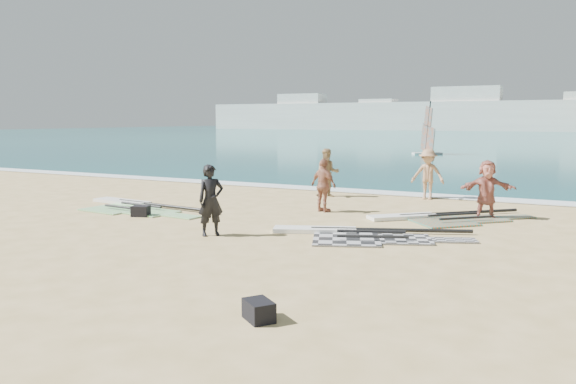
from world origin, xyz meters
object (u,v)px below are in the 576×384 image
at_px(rig_green, 134,206).
at_px(gear_bag_far, 259,310).
at_px(beachgoer_back, 324,185).
at_px(person_wetsuit, 211,200).
at_px(beachgoer_right, 487,190).
at_px(gear_bag_near, 141,211).
at_px(beachgoer_left, 328,173).
at_px(rig_orange, 440,218).
at_px(beachgoer_mid, 428,174).
at_px(rig_grey, 354,234).

relative_size(rig_green, gear_bag_far, 11.15).
relative_size(rig_green, beachgoer_back, 3.26).
xyz_separation_m(person_wetsuit, beachgoer_right, (6.38, 6.23, -0.03)).
xyz_separation_m(gear_bag_near, beachgoer_right, (10.23, 4.74, 0.77)).
height_order(beachgoer_left, beachgoer_back, beachgoer_left).
xyz_separation_m(rig_orange, beachgoer_mid, (-1.44, 4.42, 0.96)).
bearing_deg(beachgoer_back, rig_green, 39.62).
bearing_deg(rig_green, beachgoer_left, 55.24).
xyz_separation_m(gear_bag_near, beachgoer_mid, (7.50, 8.32, 0.83)).
height_order(person_wetsuit, beachgoer_mid, beachgoer_mid).
xyz_separation_m(rig_green, gear_bag_far, (9.79, -7.88, 0.11)).
xyz_separation_m(gear_bag_far, beachgoer_left, (-4.68, 13.80, 0.84)).
distance_m(rig_grey, beachgoer_right, 5.41).
relative_size(rig_green, person_wetsuit, 3.06).
distance_m(rig_grey, rig_orange, 3.99).
relative_size(beachgoer_back, beachgoer_right, 0.97).
distance_m(gear_bag_near, beachgoer_mid, 11.23).
xyz_separation_m(person_wetsuit, beachgoer_mid, (3.65, 9.80, 0.02)).
xyz_separation_m(rig_grey, rig_orange, (1.54, 3.68, -0.00)).
height_order(beachgoer_left, beachgoer_mid, beachgoer_mid).
height_order(person_wetsuit, beachgoer_left, beachgoer_left).
bearing_deg(rig_grey, beachgoer_right, 35.99).
bearing_deg(rig_grey, gear_bag_near, 159.67).
height_order(person_wetsuit, beachgoer_back, person_wetsuit).
distance_m(person_wetsuit, beachgoer_left, 8.68).
bearing_deg(beachgoer_mid, person_wetsuit, -113.46).
xyz_separation_m(rig_green, rig_orange, (10.42, 2.63, -0.00)).
relative_size(rig_green, beachgoer_right, 3.17).
bearing_deg(rig_grey, rig_orange, 45.27).
distance_m(beachgoer_back, beachgoer_right, 5.34).
distance_m(beachgoer_left, beachgoer_back, 3.84).
height_order(gear_bag_near, person_wetsuit, person_wetsuit).
relative_size(rig_grey, beachgoer_right, 2.97).
bearing_deg(rig_green, person_wetsuit, -21.32).
relative_size(rig_green, gear_bag_near, 10.87).
xyz_separation_m(person_wetsuit, beachgoer_back, (1.17, 5.09, -0.06)).
bearing_deg(beachgoer_back, gear_bag_far, 127.80).
bearing_deg(beachgoer_back, beachgoer_right, -147.78).
bearing_deg(gear_bag_far, rig_orange, 86.57).
bearing_deg(beachgoer_right, beachgoer_left, 136.21).
xyz_separation_m(gear_bag_near, gear_bag_far, (8.32, -6.61, -0.01)).
xyz_separation_m(rig_green, gear_bag_near, (1.47, -1.27, 0.13)).
xyz_separation_m(rig_orange, person_wetsuit, (-5.10, -5.39, 0.93)).
bearing_deg(beachgoer_right, rig_green, 173.08).
bearing_deg(rig_grey, rig_green, 151.21).
bearing_deg(person_wetsuit, beachgoer_left, 38.64).
height_order(gear_bag_near, beachgoer_right, beachgoer_right).
relative_size(gear_bag_near, beachgoer_mid, 0.27).
bearing_deg(gear_bag_near, beachgoer_left, 63.14).
xyz_separation_m(gear_bag_far, person_wetsuit, (-4.47, 5.12, 0.82)).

